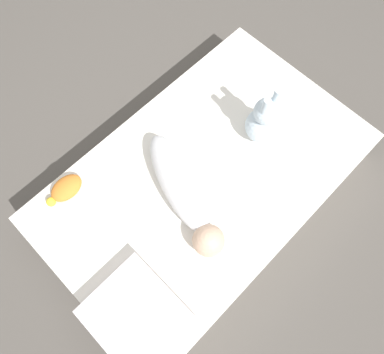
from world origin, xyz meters
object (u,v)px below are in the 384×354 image
pillow (138,318)px  turtle_plush (65,189)px  swaddled_baby (184,192)px  bunny_plush (264,121)px

pillow → turtle_plush: 0.64m
pillow → swaddled_baby: bearing=-153.9°
pillow → turtle_plush: bearing=-101.8°
swaddled_baby → bunny_plush: (-0.48, 0.03, 0.05)m
swaddled_baby → pillow: bearing=-45.0°
swaddled_baby → bunny_plush: bunny_plush is taller
pillow → turtle_plush: size_ratio=2.09×
bunny_plush → turtle_plush: bunny_plush is taller
pillow → bunny_plush: size_ratio=1.18×
swaddled_baby → bunny_plush: 0.48m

